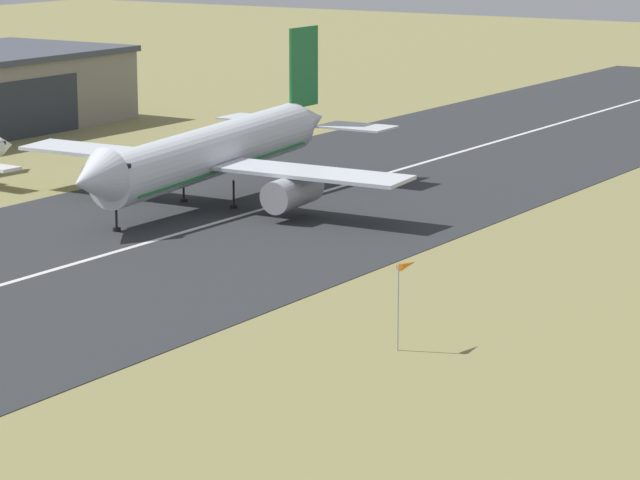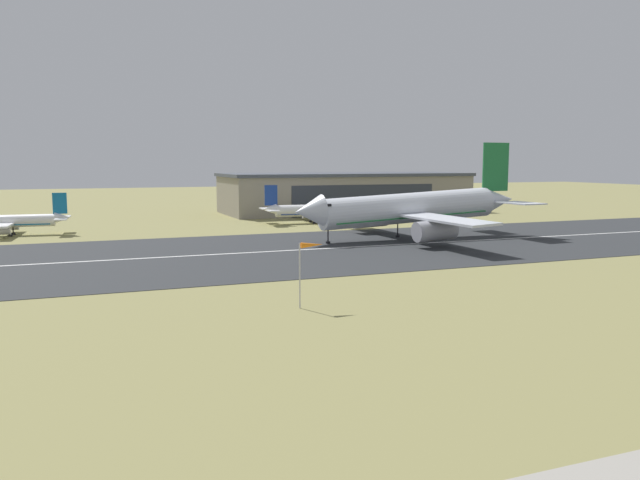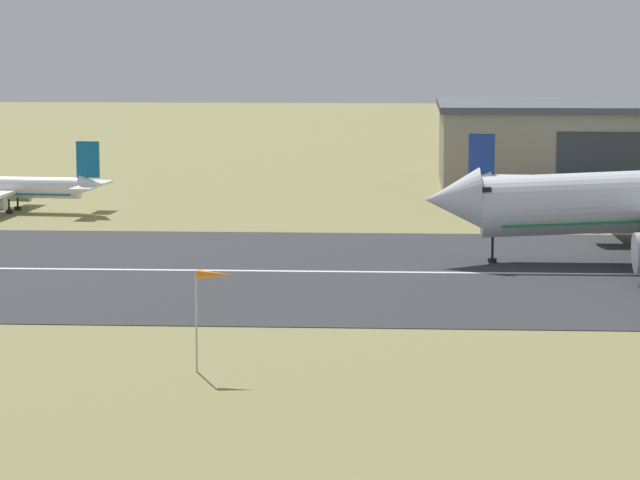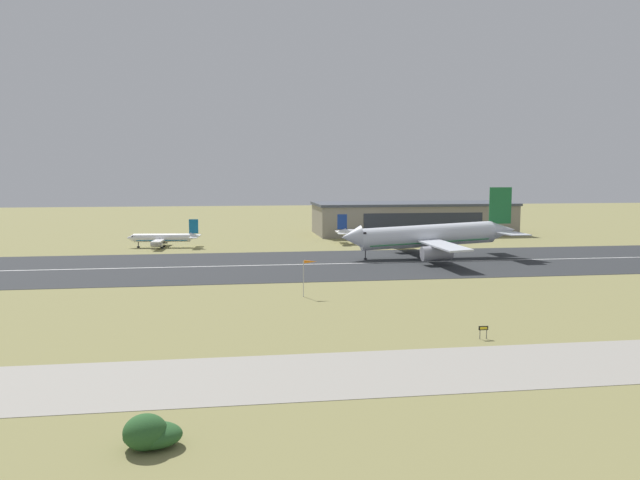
# 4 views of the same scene
# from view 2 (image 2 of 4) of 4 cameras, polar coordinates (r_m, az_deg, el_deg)

# --- Properties ---
(ground_plane) EXTENTS (671.27, 671.27, 0.00)m
(ground_plane) POSITION_cam_2_polar(r_m,az_deg,el_deg) (43.82, -5.31, -12.41)
(ground_plane) COLOR olive
(runway_strip) EXTENTS (431.27, 50.01, 0.06)m
(runway_strip) POSITION_cam_2_polar(r_m,az_deg,el_deg) (99.18, -14.61, -1.58)
(runway_strip) COLOR #2B2D30
(runway_strip) RESTS_ON ground_plane
(runway_centreline) EXTENTS (388.14, 0.70, 0.01)m
(runway_centreline) POSITION_cam_2_polar(r_m,az_deg,el_deg) (99.18, -14.61, -1.56)
(runway_centreline) COLOR silver
(runway_centreline) RESTS_ON runway_strip
(hangar_building) EXTENTS (72.35, 27.89, 11.49)m
(hangar_building) POSITION_cam_2_polar(r_m,az_deg,el_deg) (185.47, 2.32, 4.37)
(hangar_building) COLOR gray
(hangar_building) RESTS_ON ground_plane
(airplane_landing) EXTENTS (47.91, 49.98, 18.54)m
(airplane_landing) POSITION_cam_2_polar(r_m,az_deg,el_deg) (119.92, 8.22, 2.82)
(airplane_landing) COLOR silver
(airplane_landing) RESTS_ON ground_plane
(airplane_parked_west) EXTENTS (24.35, 24.95, 9.31)m
(airplane_parked_west) POSITION_cam_2_polar(r_m,az_deg,el_deg) (150.61, -0.78, 2.69)
(airplane_parked_west) COLOR white
(airplane_parked_west) RESTS_ON ground_plane
(airplane_parked_east) EXTENTS (22.09, 17.90, 8.48)m
(airplane_parked_east) POSITION_cam_2_polar(r_m,az_deg,el_deg) (139.42, -26.34, 1.53)
(airplane_parked_east) COLOR white
(airplane_parked_east) RESTS_ON ground_plane
(windsock_pole) EXTENTS (2.54, 0.69, 6.70)m
(windsock_pole) POSITION_cam_2_polar(r_m,az_deg,el_deg) (62.50, -0.88, -0.84)
(windsock_pole) COLOR #B7B7BC
(windsock_pole) RESTS_ON ground_plane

